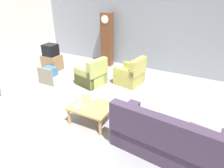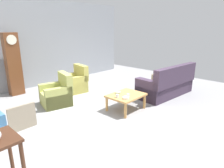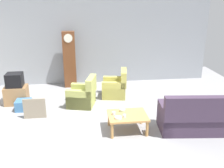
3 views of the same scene
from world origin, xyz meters
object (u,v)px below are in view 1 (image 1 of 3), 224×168
tv_stand_cabinet (52,62)px  cup_white_porcelain (84,106)px  armchair_olive_far (130,75)px  cup_blue_rimmed (80,100)px  bowl_white_stacked (77,106)px  bowl_shallow_green (93,100)px  couch_floral (167,140)px  armchair_olive_near (92,76)px  coffee_table_wood (91,108)px  framed_picture_leaning (45,77)px  grandfather_clock (107,40)px  storage_box_blue (49,72)px  tv_crt (50,50)px

tv_stand_cabinet → cup_white_porcelain: tv_stand_cabinet is taller
armchair_olive_far → cup_blue_rimmed: size_ratio=10.81×
bowl_white_stacked → bowl_shallow_green: bearing=67.9°
couch_floral → armchair_olive_near: couch_floral is taller
armchair_olive_far → coffee_table_wood: (-0.02, -2.34, 0.07)m
tv_stand_cabinet → framed_picture_leaning: size_ratio=1.13×
armchair_olive_far → grandfather_clock: size_ratio=0.45×
couch_floral → armchair_olive_far: (-1.83, 2.59, -0.05)m
bowl_white_stacked → armchair_olive_near: bearing=113.3°
armchair_olive_near → bowl_shallow_green: (0.99, -1.50, 0.16)m
cup_white_porcelain → bowl_white_stacked: size_ratio=0.47×
storage_box_blue → tv_crt: bearing=120.6°
storage_box_blue → bowl_shallow_green: bearing=-27.0°
armchair_olive_far → bowl_shallow_green: armchair_olive_far is taller
tv_crt → storage_box_blue: bearing=-59.4°
coffee_table_wood → couch_floral: bearing=-7.7°
armchair_olive_near → tv_stand_cabinet: 2.09m
cup_blue_rimmed → couch_floral: bearing=-7.1°
cup_white_porcelain → bowl_shallow_green: 0.35m
tv_crt → cup_white_porcelain: (3.03, -2.26, -0.30)m
tv_stand_cabinet → armchair_olive_near: bearing=-11.1°
grandfather_clock → coffee_table_wood: bearing=-66.9°
coffee_table_wood → cup_white_porcelain: 0.21m
armchair_olive_far → couch_floral: bearing=-54.7°
armchair_olive_far → cup_blue_rimmed: armchair_olive_far is taller
tv_crt → couch_floral: bearing=-25.4°
coffee_table_wood → armchair_olive_far: bearing=89.6°
cup_white_porcelain → cup_blue_rimmed: cup_blue_rimmed is taller
cup_blue_rimmed → grandfather_clock: bearing=108.4°
grandfather_clock → armchair_olive_far: bearing=-38.2°
couch_floral → framed_picture_leaning: bearing=163.7°
cup_white_porcelain → bowl_white_stacked: (-0.15, -0.05, -0.01)m
grandfather_clock → couch_floral: bearing=-48.5°
armchair_olive_far → cup_blue_rimmed: (-0.36, -2.31, 0.18)m
grandfather_clock → cup_white_porcelain: (1.40, -3.68, -0.55)m
tv_stand_cabinet → grandfather_clock: bearing=41.2°
cup_blue_rimmed → bowl_white_stacked: cup_blue_rimmed is taller
storage_box_blue → tv_stand_cabinet: bearing=120.6°
couch_floral → storage_box_blue: bearing=158.4°
grandfather_clock → cup_white_porcelain: grandfather_clock is taller
couch_floral → cup_white_porcelain: couch_floral is taller
bowl_white_stacked → tv_crt: bearing=141.3°
bowl_white_stacked → coffee_table_wood: bearing=37.5°
storage_box_blue → cup_white_porcelain: (2.73, -1.75, 0.33)m
armchair_olive_near → cup_white_porcelain: bearing=-62.3°
bowl_white_stacked → bowl_shallow_green: (0.16, 0.40, 0.00)m
cup_white_porcelain → armchair_olive_far: bearing=87.2°
coffee_table_wood → bowl_white_stacked: size_ratio=5.71×
grandfather_clock → cup_blue_rimmed: (1.17, -3.51, -0.54)m
tv_stand_cabinet → cup_white_porcelain: 3.78m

